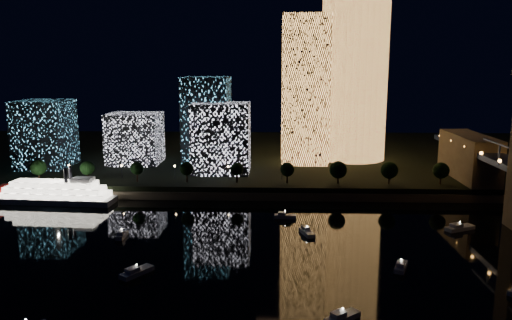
# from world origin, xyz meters

# --- Properties ---
(ground) EXTENTS (520.00, 520.00, 0.00)m
(ground) POSITION_xyz_m (0.00, 0.00, 0.00)
(ground) COLOR black
(ground) RESTS_ON ground
(far_bank) EXTENTS (420.00, 160.00, 5.00)m
(far_bank) POSITION_xyz_m (0.00, 160.00, 2.50)
(far_bank) COLOR black
(far_bank) RESTS_ON ground
(seawall) EXTENTS (420.00, 6.00, 3.00)m
(seawall) POSITION_xyz_m (0.00, 82.00, 1.50)
(seawall) COLOR #6B5E4C
(seawall) RESTS_ON ground
(tower_cylindrical) EXTENTS (34.00, 34.00, 80.12)m
(tower_cylindrical) POSITION_xyz_m (23.42, 142.43, 45.19)
(tower_cylindrical) COLOR #F9A54F
(tower_cylindrical) RESTS_ON far_bank
(tower_rectangular) EXTENTS (21.59, 21.59, 68.70)m
(tower_rectangular) POSITION_xyz_m (-0.95, 131.82, 39.35)
(tower_rectangular) COLOR #F9A54F
(tower_rectangular) RESTS_ON far_bank
(midrise_blocks) EXTENTS (104.77, 39.67, 40.82)m
(midrise_blocks) POSITION_xyz_m (-68.64, 119.09, 21.31)
(midrise_blocks) COLOR white
(midrise_blocks) RESTS_ON far_bank
(riverboat) EXTENTS (48.23, 13.11, 14.36)m
(riverboat) POSITION_xyz_m (-99.49, 74.05, 3.68)
(riverboat) COLOR silver
(riverboat) RESTS_ON ground
(motorboats) EXTENTS (115.36, 82.70, 2.78)m
(motorboats) POSITION_xyz_m (-6.47, 17.25, 0.81)
(motorboats) COLOR silver
(motorboats) RESTS_ON ground
(esplanade_trees) EXTENTS (166.37, 6.93, 8.96)m
(esplanade_trees) POSITION_xyz_m (-22.42, 88.00, 10.47)
(esplanade_trees) COLOR black
(esplanade_trees) RESTS_ON far_bank
(street_lamps) EXTENTS (132.70, 0.70, 5.65)m
(street_lamps) POSITION_xyz_m (-34.00, 94.00, 9.02)
(street_lamps) COLOR black
(street_lamps) RESTS_ON far_bank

